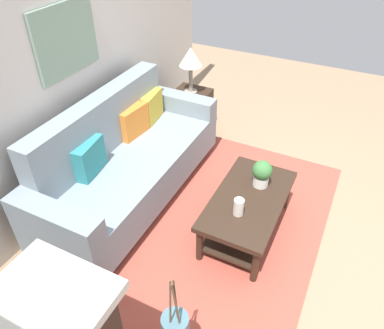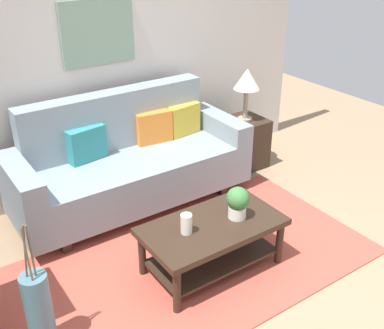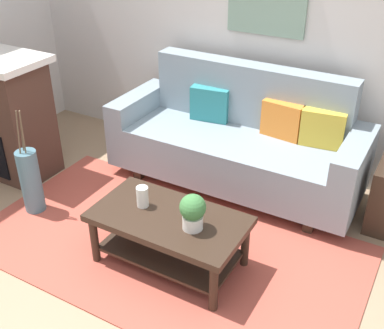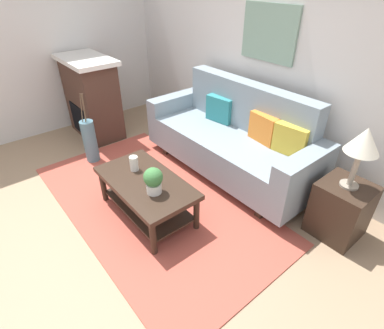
{
  "view_description": "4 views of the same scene",
  "coord_description": "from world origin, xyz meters",
  "px_view_note": "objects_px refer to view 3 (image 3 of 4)",
  "views": [
    {
      "loc": [
        -2.27,
        -0.26,
        2.66
      ],
      "look_at": [
        0.16,
        0.95,
        0.57
      ],
      "focal_mm": 34.61,
      "sensor_mm": 36.0,
      "label": 1
    },
    {
      "loc": [
        -1.71,
        -2.03,
        2.49
      ],
      "look_at": [
        0.31,
        0.91,
        0.66
      ],
      "focal_mm": 44.19,
      "sensor_mm": 36.0,
      "label": 2
    },
    {
      "loc": [
        1.6,
        -1.92,
        2.43
      ],
      "look_at": [
        -0.02,
        0.94,
        0.52
      ],
      "focal_mm": 44.69,
      "sensor_mm": 36.0,
      "label": 3
    },
    {
      "loc": [
        2.27,
        -0.81,
        2.18
      ],
      "look_at": [
        0.3,
        0.81,
        0.52
      ],
      "focal_mm": 28.25,
      "sensor_mm": 36.0,
      "label": 4
    }
  ],
  "objects_px": {
    "couch": "(238,142)",
    "framed_painting": "(267,0)",
    "throw_pillow_orange": "(282,120)",
    "tabletop_vase": "(143,197)",
    "fireplace": "(2,115)",
    "potted_plant_tabletop": "(193,211)",
    "throw_pillow_teal": "(210,104)",
    "coffee_table": "(169,229)",
    "floor_vase": "(31,182)",
    "throw_pillow_mustard": "(323,129)"
  },
  "relations": [
    {
      "from": "coffee_table",
      "to": "potted_plant_tabletop",
      "type": "height_order",
      "value": "potted_plant_tabletop"
    },
    {
      "from": "throw_pillow_teal",
      "to": "floor_vase",
      "type": "relative_size",
      "value": 0.63
    },
    {
      "from": "coffee_table",
      "to": "tabletop_vase",
      "type": "xyz_separation_m",
      "value": [
        -0.23,
        0.02,
        0.19
      ]
    },
    {
      "from": "throw_pillow_mustard",
      "to": "coffee_table",
      "type": "height_order",
      "value": "throw_pillow_mustard"
    },
    {
      "from": "couch",
      "to": "tabletop_vase",
      "type": "height_order",
      "value": "couch"
    },
    {
      "from": "coffee_table",
      "to": "throw_pillow_orange",
      "type": "bearing_deg",
      "value": 77.71
    },
    {
      "from": "throw_pillow_orange",
      "to": "framed_painting",
      "type": "bearing_deg",
      "value": 136.16
    },
    {
      "from": "couch",
      "to": "framed_painting",
      "type": "relative_size",
      "value": 3.17
    },
    {
      "from": "fireplace",
      "to": "framed_painting",
      "type": "relative_size",
      "value": 1.62
    },
    {
      "from": "floor_vase",
      "to": "couch",
      "type": "bearing_deg",
      "value": 43.85
    },
    {
      "from": "fireplace",
      "to": "potted_plant_tabletop",
      "type": "bearing_deg",
      "value": -10.74
    },
    {
      "from": "throw_pillow_mustard",
      "to": "fireplace",
      "type": "height_order",
      "value": "fireplace"
    },
    {
      "from": "throw_pillow_orange",
      "to": "tabletop_vase",
      "type": "xyz_separation_m",
      "value": [
        -0.53,
        -1.37,
        -0.17
      ]
    },
    {
      "from": "throw_pillow_mustard",
      "to": "fireplace",
      "type": "xyz_separation_m",
      "value": [
        -2.75,
        -0.99,
        -0.09
      ]
    },
    {
      "from": "potted_plant_tabletop",
      "to": "floor_vase",
      "type": "height_order",
      "value": "potted_plant_tabletop"
    },
    {
      "from": "coffee_table",
      "to": "floor_vase",
      "type": "distance_m",
      "value": 1.37
    },
    {
      "from": "tabletop_vase",
      "to": "floor_vase",
      "type": "bearing_deg",
      "value": -179.19
    },
    {
      "from": "coffee_table",
      "to": "throw_pillow_teal",
      "type": "bearing_deg",
      "value": 106.29
    },
    {
      "from": "throw_pillow_mustard",
      "to": "floor_vase",
      "type": "xyz_separation_m",
      "value": [
        -2.03,
        -1.39,
        -0.39
      ]
    },
    {
      "from": "throw_pillow_orange",
      "to": "coffee_table",
      "type": "distance_m",
      "value": 1.47
    },
    {
      "from": "couch",
      "to": "throw_pillow_teal",
      "type": "distance_m",
      "value": 0.45
    },
    {
      "from": "couch",
      "to": "throw_pillow_orange",
      "type": "distance_m",
      "value": 0.45
    },
    {
      "from": "potted_plant_tabletop",
      "to": "throw_pillow_mustard",
      "type": "bearing_deg",
      "value": 72.66
    },
    {
      "from": "throw_pillow_teal",
      "to": "fireplace",
      "type": "bearing_deg",
      "value": -149.62
    },
    {
      "from": "couch",
      "to": "coffee_table",
      "type": "bearing_deg",
      "value": -87.66
    },
    {
      "from": "potted_plant_tabletop",
      "to": "fireplace",
      "type": "xyz_separation_m",
      "value": [
        -2.31,
        0.44,
        0.02
      ]
    },
    {
      "from": "couch",
      "to": "coffee_table",
      "type": "height_order",
      "value": "couch"
    },
    {
      "from": "potted_plant_tabletop",
      "to": "floor_vase",
      "type": "bearing_deg",
      "value": 178.75
    },
    {
      "from": "throw_pillow_teal",
      "to": "coffee_table",
      "type": "height_order",
      "value": "throw_pillow_teal"
    },
    {
      "from": "throw_pillow_mustard",
      "to": "couch",
      "type": "bearing_deg",
      "value": -169.98
    },
    {
      "from": "couch",
      "to": "coffee_table",
      "type": "relative_size",
      "value": 2.06
    },
    {
      "from": "throw_pillow_orange",
      "to": "potted_plant_tabletop",
      "type": "bearing_deg",
      "value": -93.61
    },
    {
      "from": "potted_plant_tabletop",
      "to": "framed_painting",
      "type": "bearing_deg",
      "value": 98.54
    },
    {
      "from": "throw_pillow_orange",
      "to": "throw_pillow_mustard",
      "type": "relative_size",
      "value": 1.0
    },
    {
      "from": "throw_pillow_mustard",
      "to": "tabletop_vase",
      "type": "bearing_deg",
      "value": -122.86
    },
    {
      "from": "potted_plant_tabletop",
      "to": "couch",
      "type": "bearing_deg",
      "value": 101.53
    },
    {
      "from": "throw_pillow_mustard",
      "to": "potted_plant_tabletop",
      "type": "bearing_deg",
      "value": -107.34
    },
    {
      "from": "throw_pillow_orange",
      "to": "fireplace",
      "type": "relative_size",
      "value": 0.31
    },
    {
      "from": "coffee_table",
      "to": "tabletop_vase",
      "type": "relative_size",
      "value": 7.01
    },
    {
      "from": "throw_pillow_mustard",
      "to": "coffee_table",
      "type": "relative_size",
      "value": 0.33
    },
    {
      "from": "couch",
      "to": "throw_pillow_orange",
      "type": "bearing_deg",
      "value": 19.45
    },
    {
      "from": "throw_pillow_mustard",
      "to": "coffee_table",
      "type": "xyz_separation_m",
      "value": [
        -0.66,
        -1.39,
        -0.37
      ]
    },
    {
      "from": "throw_pillow_mustard",
      "to": "tabletop_vase",
      "type": "xyz_separation_m",
      "value": [
        -0.89,
        -1.37,
        -0.17
      ]
    },
    {
      "from": "potted_plant_tabletop",
      "to": "framed_painting",
      "type": "height_order",
      "value": "framed_painting"
    },
    {
      "from": "tabletop_vase",
      "to": "fireplace",
      "type": "xyz_separation_m",
      "value": [
        -1.86,
        0.39,
        0.08
      ]
    },
    {
      "from": "throw_pillow_teal",
      "to": "floor_vase",
      "type": "bearing_deg",
      "value": -124.68
    },
    {
      "from": "couch",
      "to": "throw_pillow_mustard",
      "type": "bearing_deg",
      "value": 10.02
    },
    {
      "from": "couch",
      "to": "throw_pillow_mustard",
      "type": "height_order",
      "value": "couch"
    },
    {
      "from": "throw_pillow_teal",
      "to": "tabletop_vase",
      "type": "bearing_deg",
      "value": -82.65
    },
    {
      "from": "tabletop_vase",
      "to": "couch",
      "type": "bearing_deg",
      "value": 81.9
    }
  ]
}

